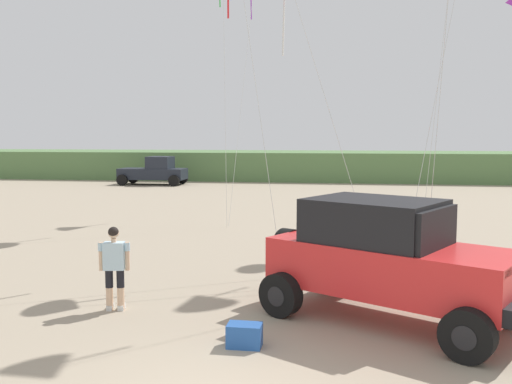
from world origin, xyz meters
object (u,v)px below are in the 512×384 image
at_px(person_watching, 114,264).
at_px(cooler_box, 245,335).
at_px(distant_pickup, 155,171).
at_px(jeep, 387,257).

distance_m(person_watching, cooler_box, 3.32).
relative_size(cooler_box, distant_pickup, 0.12).
bearing_deg(cooler_box, person_watching, 152.16).
distance_m(jeep, person_watching, 5.25).
xyz_separation_m(jeep, distant_pickup, (-13.81, 27.38, -0.26)).
relative_size(jeep, distant_pickup, 1.08).
bearing_deg(distant_pickup, jeep, -63.24).
height_order(jeep, distant_pickup, jeep).
height_order(cooler_box, distant_pickup, distant_pickup).
bearing_deg(jeep, cooler_box, -144.82).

